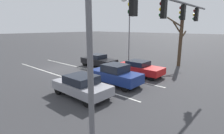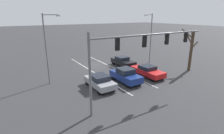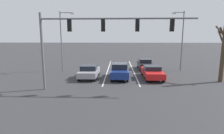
{
  "view_description": "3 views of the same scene",
  "coord_description": "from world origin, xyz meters",
  "px_view_note": "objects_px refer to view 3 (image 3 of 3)",
  "views": [
    {
      "loc": [
        10.32,
        16.53,
        4.48
      ],
      "look_at": [
        -0.94,
        6.64,
        1.04
      ],
      "focal_mm": 28.0,
      "sensor_mm": 36.0,
      "label": 1
    },
    {
      "loc": [
        11.59,
        23.33,
        7.52
      ],
      "look_at": [
        1.32,
        6.85,
        1.72
      ],
      "focal_mm": 28.0,
      "sensor_mm": 36.0,
      "label": 2
    },
    {
      "loc": [
        0.25,
        26.67,
        4.45
      ],
      "look_at": [
        0.94,
        8.63,
        1.37
      ],
      "focal_mm": 28.0,
      "sensor_mm": 36.0,
      "label": 3
    }
  ],
  "objects_px": {
    "street_lamp_left_shoulder": "(181,37)",
    "bare_tree_near": "(223,51)",
    "traffic_signal_gantry": "(96,32)",
    "car_gray_rightlane_front": "(89,71)",
    "car_red_leftlane_front": "(152,72)",
    "car_black_leftlane_second": "(145,64)",
    "car_navy_midlane_front": "(120,71)",
    "street_lamp_right_shoulder": "(63,37)"
  },
  "relations": [
    {
      "from": "car_navy_midlane_front",
      "to": "street_lamp_left_shoulder",
      "type": "relative_size",
      "value": 0.55
    },
    {
      "from": "car_navy_midlane_front",
      "to": "street_lamp_right_shoulder",
      "type": "xyz_separation_m",
      "value": [
        7.45,
        -4.17,
        3.63
      ]
    },
    {
      "from": "car_black_leftlane_second",
      "to": "bare_tree_near",
      "type": "height_order",
      "value": "bare_tree_near"
    },
    {
      "from": "car_gray_rightlane_front",
      "to": "car_red_leftlane_front",
      "type": "xyz_separation_m",
      "value": [
        -6.9,
        -0.08,
        -0.04
      ]
    },
    {
      "from": "car_black_leftlane_second",
      "to": "street_lamp_left_shoulder",
      "type": "distance_m",
      "value": 5.85
    },
    {
      "from": "traffic_signal_gantry",
      "to": "car_gray_rightlane_front",
      "type": "bearing_deg",
      "value": -72.94
    },
    {
      "from": "car_gray_rightlane_front",
      "to": "car_red_leftlane_front",
      "type": "relative_size",
      "value": 0.89
    },
    {
      "from": "bare_tree_near",
      "to": "car_red_leftlane_front",
      "type": "bearing_deg",
      "value": -10.69
    },
    {
      "from": "car_black_leftlane_second",
      "to": "car_gray_rightlane_front",
      "type": "bearing_deg",
      "value": 38.5
    },
    {
      "from": "car_gray_rightlane_front",
      "to": "car_navy_midlane_front",
      "type": "bearing_deg",
      "value": 178.46
    },
    {
      "from": "street_lamp_left_shoulder",
      "to": "traffic_signal_gantry",
      "type": "bearing_deg",
      "value": 42.04
    },
    {
      "from": "car_red_leftlane_front",
      "to": "traffic_signal_gantry",
      "type": "bearing_deg",
      "value": 39.27
    },
    {
      "from": "traffic_signal_gantry",
      "to": "street_lamp_right_shoulder",
      "type": "distance_m",
      "value": 10.15
    },
    {
      "from": "car_black_leftlane_second",
      "to": "bare_tree_near",
      "type": "distance_m",
      "value": 9.69
    },
    {
      "from": "car_black_leftlane_second",
      "to": "traffic_signal_gantry",
      "type": "relative_size",
      "value": 0.34
    },
    {
      "from": "car_navy_midlane_front",
      "to": "street_lamp_right_shoulder",
      "type": "relative_size",
      "value": 0.55
    },
    {
      "from": "car_gray_rightlane_front",
      "to": "bare_tree_near",
      "type": "height_order",
      "value": "bare_tree_near"
    },
    {
      "from": "bare_tree_near",
      "to": "traffic_signal_gantry",
      "type": "bearing_deg",
      "value": 15.07
    },
    {
      "from": "car_gray_rightlane_front",
      "to": "traffic_signal_gantry",
      "type": "height_order",
      "value": "traffic_signal_gantry"
    },
    {
      "from": "car_navy_midlane_front",
      "to": "bare_tree_near",
      "type": "relative_size",
      "value": 0.74
    },
    {
      "from": "car_gray_rightlane_front",
      "to": "bare_tree_near",
      "type": "distance_m",
      "value": 13.77
    },
    {
      "from": "car_navy_midlane_front",
      "to": "car_red_leftlane_front",
      "type": "xyz_separation_m",
      "value": [
        -3.56,
        -0.17,
        -0.11
      ]
    },
    {
      "from": "car_navy_midlane_front",
      "to": "traffic_signal_gantry",
      "type": "xyz_separation_m",
      "value": [
        1.97,
        4.36,
        4.07
      ]
    },
    {
      "from": "car_navy_midlane_front",
      "to": "car_black_leftlane_second",
      "type": "bearing_deg",
      "value": -122.67
    },
    {
      "from": "car_red_leftlane_front",
      "to": "car_black_leftlane_second",
      "type": "bearing_deg",
      "value": -90.33
    },
    {
      "from": "traffic_signal_gantry",
      "to": "bare_tree_near",
      "type": "bearing_deg",
      "value": -164.93
    },
    {
      "from": "street_lamp_right_shoulder",
      "to": "car_navy_midlane_front",
      "type": "bearing_deg",
      "value": 150.75
    },
    {
      "from": "street_lamp_right_shoulder",
      "to": "bare_tree_near",
      "type": "bearing_deg",
      "value": 163.4
    },
    {
      "from": "car_navy_midlane_front",
      "to": "street_lamp_left_shoulder",
      "type": "distance_m",
      "value": 9.97
    },
    {
      "from": "street_lamp_right_shoulder",
      "to": "street_lamp_left_shoulder",
      "type": "xyz_separation_m",
      "value": [
        -15.49,
        -0.5,
        -0.03
      ]
    },
    {
      "from": "car_gray_rightlane_front",
      "to": "car_black_leftlane_second",
      "type": "xyz_separation_m",
      "value": [
        -6.93,
        -5.51,
        -0.01
      ]
    },
    {
      "from": "car_navy_midlane_front",
      "to": "street_lamp_left_shoulder",
      "type": "xyz_separation_m",
      "value": [
        -8.04,
        -4.67,
        3.61
      ]
    },
    {
      "from": "car_navy_midlane_front",
      "to": "street_lamp_right_shoulder",
      "type": "height_order",
      "value": "street_lamp_right_shoulder"
    },
    {
      "from": "car_red_leftlane_front",
      "to": "street_lamp_left_shoulder",
      "type": "bearing_deg",
      "value": -134.84
    },
    {
      "from": "car_navy_midlane_front",
      "to": "car_gray_rightlane_front",
      "type": "bearing_deg",
      "value": -1.54
    },
    {
      "from": "car_black_leftlane_second",
      "to": "street_lamp_left_shoulder",
      "type": "bearing_deg",
      "value": 168.17
    },
    {
      "from": "traffic_signal_gantry",
      "to": "bare_tree_near",
      "type": "distance_m",
      "value": 12.71
    },
    {
      "from": "street_lamp_left_shoulder",
      "to": "bare_tree_near",
      "type": "bearing_deg",
      "value": 110.44
    },
    {
      "from": "traffic_signal_gantry",
      "to": "street_lamp_left_shoulder",
      "type": "distance_m",
      "value": 13.48
    },
    {
      "from": "car_gray_rightlane_front",
      "to": "car_navy_midlane_front",
      "type": "xyz_separation_m",
      "value": [
        -3.34,
        0.09,
        0.07
      ]
    },
    {
      "from": "car_navy_midlane_front",
      "to": "street_lamp_right_shoulder",
      "type": "bearing_deg",
      "value": -29.25
    },
    {
      "from": "street_lamp_right_shoulder",
      "to": "traffic_signal_gantry",
      "type": "bearing_deg",
      "value": 122.71
    }
  ]
}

